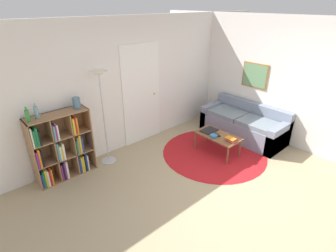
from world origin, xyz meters
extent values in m
plane|color=tan|center=(0.00, 0.00, 0.00)|extent=(14.00, 14.00, 0.00)
cube|color=silver|center=(0.00, 2.71, 1.30)|extent=(7.69, 0.05, 2.60)
cube|color=white|center=(0.17, 2.67, 1.05)|extent=(0.93, 0.02, 2.09)
sphere|color=tan|center=(0.49, 2.65, 1.00)|extent=(0.04, 0.04, 0.04)
cube|color=silver|center=(2.37, 1.34, 1.30)|extent=(0.05, 5.68, 2.60)
cube|color=olive|center=(2.34, 1.37, 1.33)|extent=(0.02, 0.62, 0.55)
cube|color=#669366|center=(2.32, 1.37, 1.33)|extent=(0.01, 0.56, 0.49)
cylinder|color=#B2191E|center=(0.88, 1.22, 0.00)|extent=(2.10, 2.10, 0.01)
cube|color=#936B47|center=(-2.15, 2.49, 0.59)|extent=(0.02, 0.34, 1.18)
cube|color=#936B47|center=(-1.18, 2.49, 0.59)|extent=(0.02, 0.34, 1.18)
cube|color=#936B47|center=(-1.67, 2.49, 1.17)|extent=(0.99, 0.34, 0.02)
cube|color=#936B47|center=(-1.67, 2.49, 0.01)|extent=(0.99, 0.34, 0.02)
cube|color=#936B47|center=(-1.67, 2.65, 0.59)|extent=(0.99, 0.02, 1.18)
cube|color=#936B47|center=(-1.82, 2.49, 0.59)|extent=(0.02, 0.32, 1.15)
cube|color=#936B47|center=(-1.51, 2.49, 0.59)|extent=(0.02, 0.32, 1.15)
cube|color=#936B47|center=(-1.67, 2.49, 0.40)|extent=(0.96, 0.32, 0.02)
cube|color=#936B47|center=(-1.67, 2.49, 0.78)|extent=(0.96, 0.32, 0.02)
cube|color=navy|center=(-2.12, 2.44, 0.16)|extent=(0.02, 0.22, 0.27)
cube|color=#196B38|center=(-2.09, 2.46, 0.17)|extent=(0.03, 0.27, 0.31)
cube|color=gold|center=(-2.06, 2.46, 0.18)|extent=(0.03, 0.25, 0.32)
cube|color=silver|center=(-2.03, 2.45, 0.16)|extent=(0.03, 0.24, 0.29)
cube|color=#B21E23|center=(-2.00, 2.46, 0.16)|extent=(0.03, 0.26, 0.28)
cube|color=orange|center=(-1.97, 2.44, 0.17)|extent=(0.02, 0.23, 0.30)
cube|color=#7F287A|center=(-1.80, 2.43, 0.17)|extent=(0.02, 0.20, 0.30)
cube|color=black|center=(-1.77, 2.43, 0.18)|extent=(0.02, 0.20, 0.32)
cube|color=#7F287A|center=(-1.74, 2.46, 0.19)|extent=(0.02, 0.25, 0.34)
cube|color=silver|center=(-1.71, 2.44, 0.18)|extent=(0.03, 0.22, 0.33)
cube|color=navy|center=(-1.47, 2.44, 0.17)|extent=(0.03, 0.22, 0.31)
cube|color=gold|center=(-1.44, 2.46, 0.17)|extent=(0.03, 0.27, 0.30)
cube|color=gold|center=(-1.41, 2.43, 0.18)|extent=(0.02, 0.20, 0.32)
cube|color=black|center=(-1.38, 2.43, 0.15)|extent=(0.02, 0.20, 0.27)
cube|color=navy|center=(-1.35, 2.45, 0.18)|extent=(0.02, 0.24, 0.32)
cube|color=silver|center=(-1.33, 2.44, 0.17)|extent=(0.02, 0.22, 0.30)
cube|color=#7F287A|center=(-2.12, 2.43, 0.56)|extent=(0.03, 0.20, 0.29)
cube|color=orange|center=(-2.08, 2.46, 0.57)|extent=(0.03, 0.27, 0.33)
cube|color=black|center=(-2.05, 2.46, 0.56)|extent=(0.03, 0.26, 0.29)
cube|color=teal|center=(-1.79, 2.42, 0.57)|extent=(0.03, 0.19, 0.32)
cube|color=silver|center=(-1.76, 2.45, 0.54)|extent=(0.02, 0.25, 0.26)
cube|color=gold|center=(-1.74, 2.44, 0.54)|extent=(0.02, 0.23, 0.26)
cube|color=silver|center=(-1.71, 2.45, 0.56)|extent=(0.03, 0.24, 0.29)
cube|color=#196B38|center=(-1.47, 2.46, 0.54)|extent=(0.02, 0.27, 0.26)
cube|color=olive|center=(-1.45, 2.46, 0.57)|extent=(0.03, 0.27, 0.32)
cube|color=gold|center=(-1.41, 2.43, 0.58)|extent=(0.03, 0.20, 0.34)
cube|color=navy|center=(-1.38, 2.46, 0.56)|extent=(0.03, 0.26, 0.30)
cube|color=silver|center=(-2.12, 2.44, 0.95)|extent=(0.02, 0.21, 0.32)
cube|color=#196B38|center=(-2.09, 2.45, 0.93)|extent=(0.03, 0.25, 0.28)
cube|color=#196B38|center=(-2.05, 2.46, 0.95)|extent=(0.03, 0.27, 0.31)
cube|color=black|center=(-2.02, 2.44, 0.92)|extent=(0.02, 0.22, 0.26)
cube|color=teal|center=(-1.79, 2.46, 0.92)|extent=(0.03, 0.26, 0.26)
cube|color=#7F287A|center=(-1.77, 2.46, 0.92)|extent=(0.02, 0.26, 0.27)
cube|color=silver|center=(-1.74, 2.45, 0.92)|extent=(0.02, 0.24, 0.26)
cube|color=gold|center=(-1.47, 2.46, 0.94)|extent=(0.03, 0.27, 0.29)
cube|color=#B21E23|center=(-1.44, 2.46, 0.95)|extent=(0.02, 0.26, 0.31)
cube|color=orange|center=(-1.41, 2.45, 0.94)|extent=(0.02, 0.24, 0.29)
cylinder|color=#B7B7BC|center=(-0.89, 2.39, 0.01)|extent=(0.29, 0.29, 0.01)
cylinder|color=#B7B7BC|center=(-0.89, 2.39, 0.89)|extent=(0.02, 0.02, 1.68)
cone|color=white|center=(-0.89, 2.39, 1.73)|extent=(0.29, 0.29, 0.10)
cube|color=gray|center=(1.92, 1.26, 0.22)|extent=(0.81, 1.86, 0.44)
cube|color=gray|center=(2.25, 1.26, 0.38)|extent=(0.16, 1.86, 0.75)
cube|color=gray|center=(1.92, 0.41, 0.29)|extent=(0.81, 0.16, 0.58)
cube|color=gray|center=(1.92, 2.11, 0.29)|extent=(0.81, 0.16, 0.58)
cube|color=slate|center=(1.84, 0.87, 0.49)|extent=(0.61, 0.75, 0.10)
cube|color=slate|center=(1.84, 1.65, 0.49)|extent=(0.61, 0.75, 0.10)
cube|color=brown|center=(0.95, 1.21, 0.38)|extent=(0.48, 0.90, 0.02)
cylinder|color=brown|center=(0.75, 0.80, 0.18)|extent=(0.04, 0.04, 0.37)
cylinder|color=brown|center=(0.75, 1.62, 0.18)|extent=(0.04, 0.04, 0.37)
cylinder|color=brown|center=(1.15, 0.80, 0.18)|extent=(0.04, 0.04, 0.37)
cylinder|color=brown|center=(1.15, 1.62, 0.18)|extent=(0.04, 0.04, 0.37)
cube|color=black|center=(0.96, 1.45, 0.40)|extent=(0.34, 0.25, 0.02)
cylinder|color=teal|center=(0.82, 1.21, 0.41)|extent=(0.15, 0.15, 0.05)
cube|color=#7F287A|center=(0.92, 0.88, 0.40)|extent=(0.13, 0.19, 0.02)
cube|color=gold|center=(0.93, 0.88, 0.41)|extent=(0.13, 0.19, 0.01)
cube|color=#B21E23|center=(0.93, 0.87, 0.43)|extent=(0.13, 0.19, 0.03)
cube|color=orange|center=(0.92, 0.88, 0.46)|extent=(0.13, 0.19, 0.02)
cube|color=black|center=(0.93, 1.21, 0.40)|extent=(0.07, 0.16, 0.02)
cylinder|color=#2D8438|center=(-2.08, 2.47, 1.28)|extent=(0.06, 0.06, 0.19)
cylinder|color=#2D8438|center=(-2.08, 2.47, 1.40)|extent=(0.02, 0.02, 0.05)
cylinder|color=#6B93A3|center=(-1.94, 2.50, 1.28)|extent=(0.06, 0.06, 0.19)
cylinder|color=#6B93A3|center=(-1.94, 2.50, 1.40)|extent=(0.02, 0.02, 0.05)
cylinder|color=slate|center=(-1.31, 2.49, 1.28)|extent=(0.13, 0.13, 0.19)
camera|label=1|loc=(-2.91, -1.60, 2.82)|focal=28.00mm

